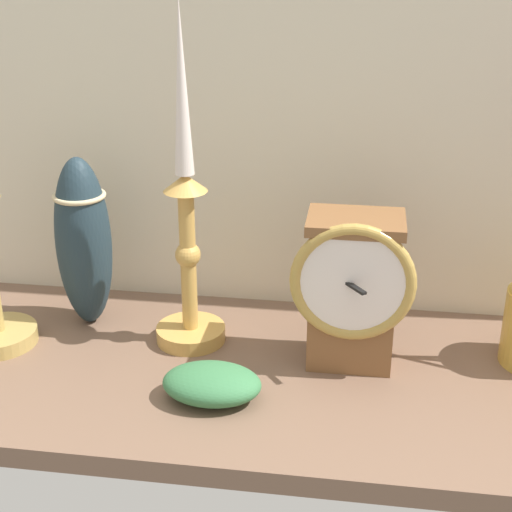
# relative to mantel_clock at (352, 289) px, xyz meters

# --- Properties ---
(ground_plane) EXTENTS (1.00, 0.36, 0.02)m
(ground_plane) POSITION_rel_mantel_clock_xyz_m (-0.15, -0.03, -0.11)
(ground_plane) COLOR brown
(back_wall) EXTENTS (1.20, 0.02, 0.65)m
(back_wall) POSITION_rel_mantel_clock_xyz_m (-0.15, 0.16, 0.23)
(back_wall) COLOR beige
(back_wall) RESTS_ON ground_plane
(mantel_clock) EXTENTS (0.14, 0.10, 0.18)m
(mantel_clock) POSITION_rel_mantel_clock_xyz_m (0.00, 0.00, 0.00)
(mantel_clock) COLOR brown
(mantel_clock) RESTS_ON ground_plane
(candlestick_tall_center) EXTENTS (0.08, 0.08, 0.40)m
(candlestick_tall_center) POSITION_rel_mantel_clock_xyz_m (-0.19, 0.03, 0.04)
(candlestick_tall_center) COLOR tan
(candlestick_tall_center) RESTS_ON ground_plane
(tall_ceramic_vase) EXTENTS (0.07, 0.07, 0.22)m
(tall_ceramic_vase) POSITION_rel_mantel_clock_xyz_m (-0.33, 0.05, 0.02)
(tall_ceramic_vase) COLOR #1F313B
(tall_ceramic_vase) RESTS_ON ground_plane
(ivy_sprig) EXTENTS (0.11, 0.07, 0.04)m
(ivy_sprig) POSITION_rel_mantel_clock_xyz_m (-0.14, -0.10, -0.08)
(ivy_sprig) COLOR #377344
(ivy_sprig) RESTS_ON ground_plane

